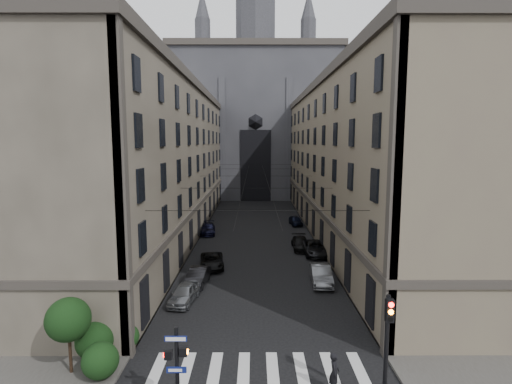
{
  "coord_description": "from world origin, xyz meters",
  "views": [
    {
      "loc": [
        -0.18,
        -14.47,
        11.78
      ],
      "look_at": [
        -0.09,
        10.79,
        8.57
      ],
      "focal_mm": 28.0,
      "sensor_mm": 36.0,
      "label": 1
    }
  ],
  "objects_px": {
    "car_left_midfar": "(212,261)",
    "traffic_light_right": "(387,338)",
    "car_right_near": "(321,275)",
    "pedestrian": "(334,373)",
    "car_left_far": "(208,229)",
    "car_right_midnear": "(315,248)",
    "pedestrian_signal_left": "(177,364)",
    "car_left_near": "(184,294)",
    "car_right_midfar": "(301,243)",
    "car_right_far": "(296,221)",
    "gothic_tower": "(255,114)",
    "car_left_midnear": "(198,277)"
  },
  "relations": [
    {
      "from": "car_left_midfar",
      "to": "traffic_light_right",
      "type": "bearing_deg",
      "value": -70.8
    },
    {
      "from": "car_right_near",
      "to": "pedestrian",
      "type": "xyz_separation_m",
      "value": [
        -1.78,
        -14.59,
        0.23
      ]
    },
    {
      "from": "car_left_far",
      "to": "car_right_midnear",
      "type": "distance_m",
      "value": 15.57
    },
    {
      "from": "pedestrian_signal_left",
      "to": "car_left_near",
      "type": "distance_m",
      "value": 12.4
    },
    {
      "from": "car_left_near",
      "to": "car_left_midfar",
      "type": "height_order",
      "value": "car_left_near"
    },
    {
      "from": "car_right_midfar",
      "to": "car_right_near",
      "type": "bearing_deg",
      "value": -88.15
    },
    {
      "from": "pedestrian_signal_left",
      "to": "pedestrian",
      "type": "relative_size",
      "value": 2.02
    },
    {
      "from": "car_left_near",
      "to": "car_right_midnear",
      "type": "distance_m",
      "value": 16.89
    },
    {
      "from": "pedestrian_signal_left",
      "to": "car_right_far",
      "type": "height_order",
      "value": "pedestrian_signal_left"
    },
    {
      "from": "pedestrian_signal_left",
      "to": "car_right_midnear",
      "type": "distance_m",
      "value": 26.42
    },
    {
      "from": "car_left_far",
      "to": "pedestrian",
      "type": "bearing_deg",
      "value": -78.56
    },
    {
      "from": "gothic_tower",
      "to": "car_left_midfar",
      "type": "relative_size",
      "value": 12.52
    },
    {
      "from": "car_left_midnear",
      "to": "car_right_midnear",
      "type": "distance_m",
      "value": 14.07
    },
    {
      "from": "car_left_midnear",
      "to": "car_right_midfar",
      "type": "height_order",
      "value": "car_left_midnear"
    },
    {
      "from": "car_right_midfar",
      "to": "pedestrian_signal_left",
      "type": "bearing_deg",
      "value": -108.05
    },
    {
      "from": "car_left_far",
      "to": "car_right_far",
      "type": "height_order",
      "value": "car_left_far"
    },
    {
      "from": "traffic_light_right",
      "to": "car_left_near",
      "type": "bearing_deg",
      "value": 133.09
    },
    {
      "from": "traffic_light_right",
      "to": "car_left_midnear",
      "type": "bearing_deg",
      "value": 124.37
    },
    {
      "from": "gothic_tower",
      "to": "pedestrian",
      "type": "bearing_deg",
      "value": -87.17
    },
    {
      "from": "pedestrian_signal_left",
      "to": "car_left_midfar",
      "type": "distance_m",
      "value": 20.4
    },
    {
      "from": "gothic_tower",
      "to": "car_left_near",
      "type": "xyz_separation_m",
      "value": [
        -5.37,
        -61.3,
        -17.12
      ]
    },
    {
      "from": "car_left_midnear",
      "to": "car_right_midnear",
      "type": "bearing_deg",
      "value": 43.93
    },
    {
      "from": "car_left_midfar",
      "to": "car_right_near",
      "type": "height_order",
      "value": "car_right_near"
    },
    {
      "from": "gothic_tower",
      "to": "traffic_light_right",
      "type": "xyz_separation_m",
      "value": [
        5.6,
        -73.04,
        -14.51
      ]
    },
    {
      "from": "car_left_midnear",
      "to": "car_left_far",
      "type": "relative_size",
      "value": 0.92
    },
    {
      "from": "car_left_near",
      "to": "car_left_midnear",
      "type": "bearing_deg",
      "value": 90.37
    },
    {
      "from": "car_left_midnear",
      "to": "car_right_near",
      "type": "bearing_deg",
      "value": 7.11
    },
    {
      "from": "gothic_tower",
      "to": "car_left_midnear",
      "type": "xyz_separation_m",
      "value": [
        -4.89,
        -57.7,
        -17.1
      ]
    },
    {
      "from": "pedestrian_signal_left",
      "to": "car_right_midfar",
      "type": "xyz_separation_m",
      "value": [
        8.41,
        26.68,
        -1.66
      ]
    },
    {
      "from": "car_left_midfar",
      "to": "pedestrian",
      "type": "relative_size",
      "value": 2.34
    },
    {
      "from": "car_right_midnear",
      "to": "pedestrian",
      "type": "distance_m",
      "value": 23.2
    },
    {
      "from": "traffic_light_right",
      "to": "car_left_midnear",
      "type": "distance_m",
      "value": 18.77
    },
    {
      "from": "car_left_midnear",
      "to": "car_right_far",
      "type": "height_order",
      "value": "car_left_midnear"
    },
    {
      "from": "car_left_midfar",
      "to": "pedestrian",
      "type": "height_order",
      "value": "pedestrian"
    },
    {
      "from": "pedestrian_signal_left",
      "to": "gothic_tower",
      "type": "bearing_deg",
      "value": 87.26
    },
    {
      "from": "gothic_tower",
      "to": "car_right_far",
      "type": "xyz_separation_m",
      "value": [
        5.62,
        -34.0,
        -17.15
      ]
    },
    {
      "from": "car_left_midfar",
      "to": "gothic_tower",
      "type": "bearing_deg",
      "value": 78.47
    },
    {
      "from": "car_left_midfar",
      "to": "pedestrian",
      "type": "bearing_deg",
      "value": -74.61
    },
    {
      "from": "pedestrian_signal_left",
      "to": "car_left_midfar",
      "type": "xyz_separation_m",
      "value": [
        -0.69,
        20.32,
        -1.68
      ]
    },
    {
      "from": "gothic_tower",
      "to": "car_right_midfar",
      "type": "relative_size",
      "value": 12.8
    },
    {
      "from": "gothic_tower",
      "to": "car_left_midfar",
      "type": "xyz_separation_m",
      "value": [
        -4.2,
        -53.14,
        -17.15
      ]
    },
    {
      "from": "car_left_far",
      "to": "car_right_midnear",
      "type": "relative_size",
      "value": 0.89
    },
    {
      "from": "car_left_far",
      "to": "pedestrian",
      "type": "distance_m",
      "value": 34.03
    },
    {
      "from": "traffic_light_right",
      "to": "pedestrian",
      "type": "height_order",
      "value": "traffic_light_right"
    },
    {
      "from": "car_left_midnear",
      "to": "car_right_near",
      "type": "relative_size",
      "value": 0.92
    },
    {
      "from": "car_right_far",
      "to": "gothic_tower",
      "type": "bearing_deg",
      "value": 92.99
    },
    {
      "from": "car_left_midnear",
      "to": "pedestrian",
      "type": "height_order",
      "value": "pedestrian"
    },
    {
      "from": "car_right_midfar",
      "to": "pedestrian",
      "type": "xyz_separation_m",
      "value": [
        -1.33,
        -25.18,
        0.33
      ]
    },
    {
      "from": "gothic_tower",
      "to": "car_left_midnear",
      "type": "height_order",
      "value": "gothic_tower"
    },
    {
      "from": "traffic_light_right",
      "to": "car_left_far",
      "type": "distance_m",
      "value": 35.78
    }
  ]
}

